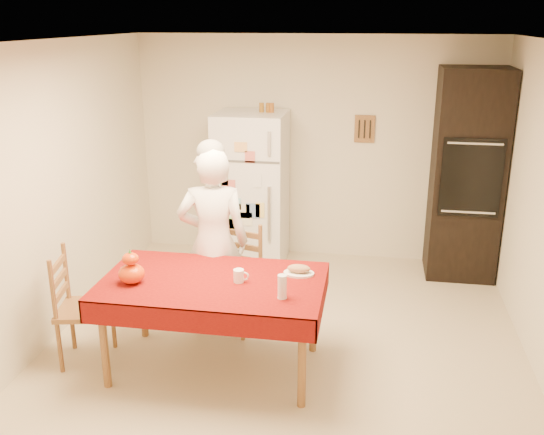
% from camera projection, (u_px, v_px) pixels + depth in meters
% --- Properties ---
extents(floor, '(4.50, 4.50, 0.00)m').
position_uv_depth(floor, '(284.00, 350.00, 5.11)').
color(floor, '#CBB492').
rests_on(floor, ground).
extents(room_shell, '(4.02, 4.52, 2.51)m').
position_uv_depth(room_shell, '(285.00, 162.00, 4.60)').
color(room_shell, beige).
rests_on(room_shell, ground).
extents(refrigerator, '(0.75, 0.74, 1.70)m').
position_uv_depth(refrigerator, '(252.00, 190.00, 6.70)').
color(refrigerator, white).
rests_on(refrigerator, floor).
extents(oven_cabinet, '(0.70, 0.62, 2.20)m').
position_uv_depth(oven_cabinet, '(467.00, 175.00, 6.30)').
color(oven_cabinet, black).
rests_on(oven_cabinet, floor).
extents(dining_table, '(1.70, 1.00, 0.76)m').
position_uv_depth(dining_table, '(213.00, 288.00, 4.63)').
color(dining_table, brown).
rests_on(dining_table, floor).
extents(chair_far, '(0.52, 0.50, 0.95)m').
position_uv_depth(chair_far, '(237.00, 273.00, 5.38)').
color(chair_far, brown).
rests_on(chair_far, floor).
extents(chair_left, '(0.48, 0.49, 0.95)m').
position_uv_depth(chair_left, '(76.00, 303.00, 4.81)').
color(chair_left, brown).
rests_on(chair_left, floor).
extents(seated_woman, '(0.67, 0.50, 1.67)m').
position_uv_depth(seated_woman, '(214.00, 243.00, 5.17)').
color(seated_woman, white).
rests_on(seated_woman, floor).
extents(coffee_mug, '(0.08, 0.08, 0.10)m').
position_uv_depth(coffee_mug, '(239.00, 276.00, 4.57)').
color(coffee_mug, white).
rests_on(coffee_mug, dining_table).
extents(pumpkin_lower, '(0.20, 0.20, 0.15)m').
position_uv_depth(pumpkin_lower, '(132.00, 274.00, 4.55)').
color(pumpkin_lower, '#C74604').
rests_on(pumpkin_lower, dining_table).
extents(pumpkin_upper, '(0.12, 0.12, 0.09)m').
position_uv_depth(pumpkin_upper, '(130.00, 259.00, 4.51)').
color(pumpkin_upper, red).
rests_on(pumpkin_upper, pumpkin_lower).
extents(wine_glass, '(0.07, 0.07, 0.18)m').
position_uv_depth(wine_glass, '(282.00, 287.00, 4.30)').
color(wine_glass, white).
rests_on(wine_glass, dining_table).
extents(bread_plate, '(0.24, 0.24, 0.02)m').
position_uv_depth(bread_plate, '(299.00, 273.00, 4.71)').
color(bread_plate, white).
rests_on(bread_plate, dining_table).
extents(bread_loaf, '(0.18, 0.10, 0.06)m').
position_uv_depth(bread_loaf, '(299.00, 269.00, 4.70)').
color(bread_loaf, '#A68652').
rests_on(bread_loaf, bread_plate).
extents(spice_jar_left, '(0.05, 0.05, 0.10)m').
position_uv_depth(spice_jar_left, '(262.00, 108.00, 6.44)').
color(spice_jar_left, '#8B5C19').
rests_on(spice_jar_left, refrigerator).
extents(spice_jar_mid, '(0.05, 0.05, 0.10)m').
position_uv_depth(spice_jar_mid, '(268.00, 108.00, 6.43)').
color(spice_jar_mid, brown).
rests_on(spice_jar_mid, refrigerator).
extents(spice_jar_right, '(0.05, 0.05, 0.10)m').
position_uv_depth(spice_jar_right, '(272.00, 108.00, 6.43)').
color(spice_jar_right, '#904F1A').
rests_on(spice_jar_right, refrigerator).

